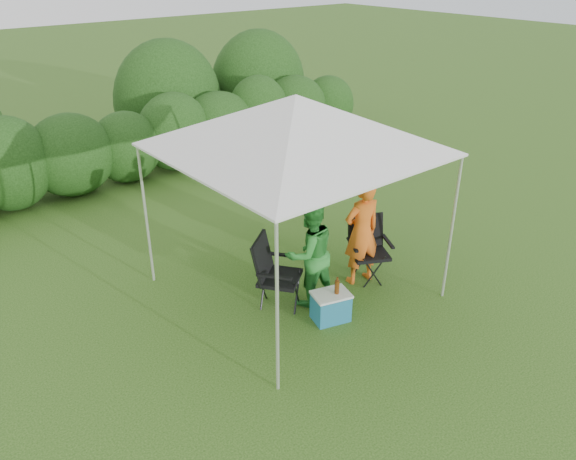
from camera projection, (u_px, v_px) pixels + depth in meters
ground at (317, 302)px, 7.88m from camera, size 70.00×70.00×0.00m
hedge at (126, 144)px, 11.66m from camera, size 12.97×1.53×1.80m
canopy at (296, 123)px, 7.12m from camera, size 3.10×3.10×2.83m
chair_right at (368, 244)px, 8.29m from camera, size 0.73×0.72×0.96m
chair_left at (273, 269)px, 7.56m from camera, size 0.81×0.80×1.03m
man at (362, 232)px, 8.05m from camera, size 0.64×0.48×1.61m
woman at (310, 253)px, 7.58m from camera, size 0.81×0.67×1.53m
cooler at (331, 306)px, 7.43m from camera, size 0.56×0.48×0.41m
bottle at (337, 285)px, 7.29m from camera, size 0.06×0.06×0.24m
lawn_toy at (351, 165)px, 12.53m from camera, size 0.52×0.43×0.26m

